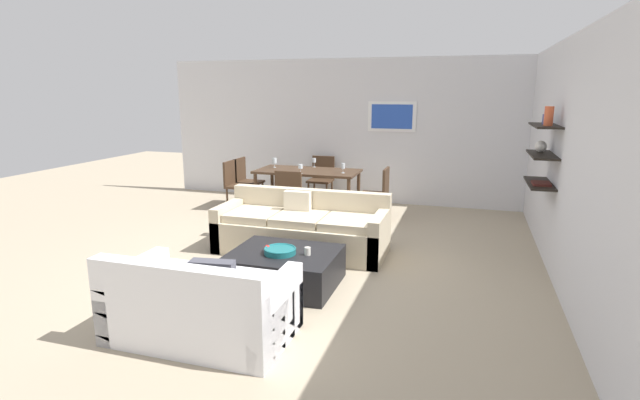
# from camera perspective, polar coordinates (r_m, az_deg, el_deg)

# --- Properties ---
(ground_plane) EXTENTS (18.00, 18.00, 0.00)m
(ground_plane) POSITION_cam_1_polar(r_m,az_deg,el_deg) (6.20, -2.74, -7.02)
(ground_plane) COLOR tan
(back_wall_unit) EXTENTS (8.40, 0.09, 2.70)m
(back_wall_unit) POSITION_cam_1_polar(r_m,az_deg,el_deg) (9.19, 6.60, 8.07)
(back_wall_unit) COLOR silver
(back_wall_unit) RESTS_ON ground
(right_wall_shelf_unit) EXTENTS (0.34, 8.20, 2.70)m
(right_wall_shelf_unit) POSITION_cam_1_polar(r_m,az_deg,el_deg) (6.20, 26.66, 4.51)
(right_wall_shelf_unit) COLOR silver
(right_wall_shelf_unit) RESTS_ON ground
(sofa_beige) EXTENTS (2.24, 0.90, 0.78)m
(sofa_beige) POSITION_cam_1_polar(r_m,az_deg,el_deg) (6.42, -2.13, -3.56)
(sofa_beige) COLOR beige
(sofa_beige) RESTS_ON ground
(loveseat_white) EXTENTS (1.53, 0.90, 0.78)m
(loveseat_white) POSITION_cam_1_polar(r_m,az_deg,el_deg) (4.36, -13.94, -12.09)
(loveseat_white) COLOR white
(loveseat_white) RESTS_ON ground
(coffee_table) EXTENTS (1.16, 0.95, 0.38)m
(coffee_table) POSITION_cam_1_polar(r_m,az_deg,el_deg) (5.36, -4.25, -8.10)
(coffee_table) COLOR black
(coffee_table) RESTS_ON ground
(decorative_bowl) EXTENTS (0.35, 0.35, 0.07)m
(decorative_bowl) POSITION_cam_1_polar(r_m,az_deg,el_deg) (5.24, -4.77, -6.00)
(decorative_bowl) COLOR #19666B
(decorative_bowl) RESTS_ON coffee_table
(candle_jar) EXTENTS (0.07, 0.07, 0.09)m
(candle_jar) POSITION_cam_1_polar(r_m,az_deg,el_deg) (5.18, -1.49, -6.10)
(candle_jar) COLOR silver
(candle_jar) RESTS_ON coffee_table
(apple_on_coffee_table) EXTENTS (0.07, 0.07, 0.07)m
(apple_on_coffee_table) POSITION_cam_1_polar(r_m,az_deg,el_deg) (5.33, -6.28, -5.70)
(apple_on_coffee_table) COLOR red
(apple_on_coffee_table) RESTS_ON coffee_table
(dining_table) EXTENTS (1.79, 0.86, 0.75)m
(dining_table) POSITION_cam_1_polar(r_m,az_deg,el_deg) (8.42, -1.48, 3.07)
(dining_table) COLOR #422D1E
(dining_table) RESTS_ON ground
(dining_chair_foot) EXTENTS (0.44, 0.44, 0.88)m
(dining_chair_foot) POSITION_cam_1_polar(r_m,az_deg,el_deg) (7.68, -3.48, 0.79)
(dining_chair_foot) COLOR #422D1E
(dining_chair_foot) RESTS_ON ground
(dining_chair_left_far) EXTENTS (0.44, 0.44, 0.88)m
(dining_chair_left_far) POSITION_cam_1_polar(r_m,az_deg,el_deg) (9.12, -8.85, 2.58)
(dining_chair_left_far) COLOR #422D1E
(dining_chair_left_far) RESTS_ON ground
(dining_chair_left_near) EXTENTS (0.44, 0.44, 0.88)m
(dining_chair_left_near) POSITION_cam_1_polar(r_m,az_deg,el_deg) (8.78, -9.96, 2.14)
(dining_chair_left_near) COLOR #422D1E
(dining_chair_left_near) RESTS_ON ground
(dining_chair_head) EXTENTS (0.44, 0.44, 0.88)m
(dining_chair_head) POSITION_cam_1_polar(r_m,az_deg,el_deg) (9.23, 0.20, 2.86)
(dining_chair_head) COLOR #422D1E
(dining_chair_head) RESTS_ON ground
(dining_chair_right_near) EXTENTS (0.44, 0.44, 0.88)m
(dining_chair_right_near) POSITION_cam_1_polar(r_m,az_deg,el_deg) (7.94, 6.99, 1.12)
(dining_chair_right_near) COLOR #422D1E
(dining_chair_right_near) RESTS_ON ground
(wine_glass_right_near) EXTENTS (0.06, 0.06, 0.17)m
(wine_glass_right_near) POSITION_cam_1_polar(r_m,az_deg,el_deg) (8.10, 2.75, 4.01)
(wine_glass_right_near) COLOR silver
(wine_glass_right_near) RESTS_ON dining_table
(wine_glass_foot) EXTENTS (0.07, 0.07, 0.16)m
(wine_glass_foot) POSITION_cam_1_polar(r_m,az_deg,el_deg) (8.04, -2.34, 3.97)
(wine_glass_foot) COLOR silver
(wine_glass_foot) RESTS_ON dining_table
(wine_glass_head) EXTENTS (0.07, 0.07, 0.16)m
(wine_glass_head) POSITION_cam_1_polar(r_m,az_deg,el_deg) (8.73, -0.71, 4.68)
(wine_glass_head) COLOR silver
(wine_glass_head) RESTS_ON dining_table
(wine_glass_left_far) EXTENTS (0.08, 0.08, 0.17)m
(wine_glass_left_far) POSITION_cam_1_polar(r_m,az_deg,el_deg) (8.72, -5.43, 4.64)
(wine_glass_left_far) COLOR silver
(wine_glass_left_far) RESTS_ON dining_table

